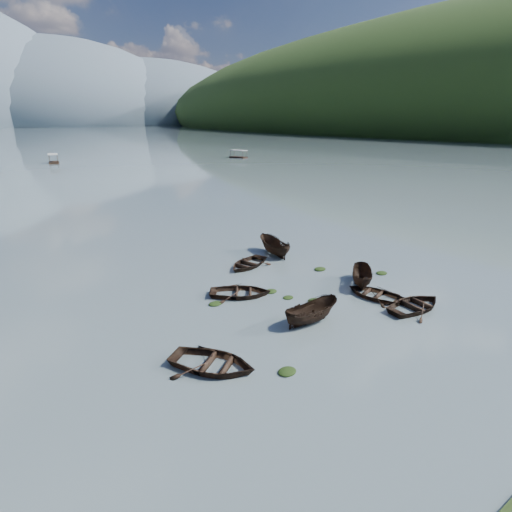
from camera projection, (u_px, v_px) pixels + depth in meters
ground_plane at (363, 335)px, 25.61m from camera, size 2400.00×2400.00×0.00m
right_hill_far at (487, 130)px, 445.00m from camera, size 520.00×1200.00×190.00m
haze_mtn_c at (59, 125)px, 798.27m from camera, size 520.00×520.00×260.00m
haze_mtn_d at (146, 124)px, 895.72m from camera, size 520.00×520.00×220.00m
rowboat_0 at (213, 368)px, 22.29m from camera, size 5.86×6.18×1.04m
rowboat_2 at (311, 322)px, 27.33m from camera, size 4.43×1.72×1.70m
rowboat_3 at (374, 297)px, 31.16m from camera, size 4.16×5.02×0.90m
rowboat_4 at (415, 309)px, 29.20m from camera, size 4.98×3.68×1.00m
rowboat_5 at (362, 284)px, 33.45m from camera, size 4.36×4.19×1.70m
rowboat_6 at (240, 296)px, 31.35m from camera, size 5.90×5.55×0.99m
rowboat_7 at (248, 266)px, 37.56m from camera, size 5.56×4.81×0.97m
rowboat_8 at (274, 254)px, 40.87m from camera, size 2.47×5.11×1.90m
weed_clump_0 at (287, 372)px, 21.90m from camera, size 1.08×0.89×0.24m
weed_clump_1 at (288, 298)px, 30.95m from camera, size 0.88×0.70×0.19m
weed_clump_2 at (301, 314)px, 28.36m from camera, size 1.32×1.05×0.29m
weed_clump_3 at (271, 292)px, 32.02m from camera, size 1.02×0.86×0.23m
weed_clump_4 at (382, 274)px, 35.79m from camera, size 1.10×0.87×0.23m
weed_clump_5 at (215, 304)px, 29.90m from camera, size 1.04×0.84×0.22m
weed_clump_6 at (314, 301)px, 30.38m from camera, size 1.05×0.88×0.22m
weed_clump_7 at (320, 270)px, 36.71m from camera, size 1.15×0.92×0.25m
pontoon_centre at (54, 163)px, 123.36m from camera, size 3.85×7.19×2.62m
pontoon_right at (239, 158)px, 139.73m from camera, size 4.52×7.03×2.50m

